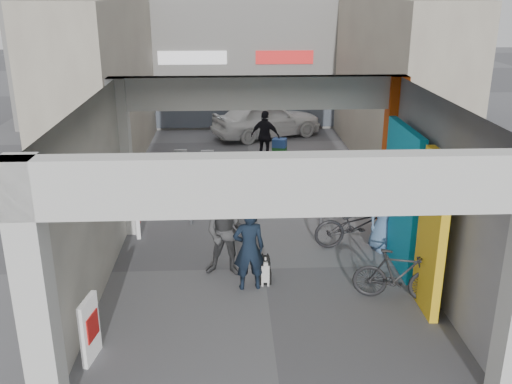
{
  "coord_description": "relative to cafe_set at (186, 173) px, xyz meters",
  "views": [
    {
      "loc": [
        -0.64,
        -10.14,
        5.23
      ],
      "look_at": [
        -0.11,
        1.0,
        1.27
      ],
      "focal_mm": 40.0,
      "sensor_mm": 36.0,
      "label": 1
    }
  ],
  "objects": [
    {
      "name": "ground",
      "position": [
        1.89,
        -5.36,
        -0.31
      ],
      "size": [
        90.0,
        90.0,
        0.0
      ],
      "primitive_type": "plane",
      "color": "#5D5E63",
      "rests_on": "ground"
    },
    {
      "name": "arcade_canopy",
      "position": [
        2.43,
        -6.18,
        1.99
      ],
      "size": [
        6.4,
        6.45,
        6.4
      ],
      "color": "beige",
      "rests_on": "ground"
    },
    {
      "name": "far_building",
      "position": [
        1.89,
        8.63,
        3.68
      ],
      "size": [
        18.0,
        4.08,
        8.0
      ],
      "color": "silver",
      "rests_on": "ground"
    },
    {
      "name": "plaza_bldg_left",
      "position": [
        -2.61,
        2.14,
        2.19
      ],
      "size": [
        2.0,
        9.0,
        5.0
      ],
      "primitive_type": "cube",
      "color": "#AAA48D",
      "rests_on": "ground"
    },
    {
      "name": "plaza_bldg_right",
      "position": [
        6.39,
        2.14,
        2.19
      ],
      "size": [
        2.0,
        9.0,
        5.0
      ],
      "primitive_type": "cube",
      "color": "#AAA48D",
      "rests_on": "ground"
    },
    {
      "name": "bollard_left",
      "position": [
        0.31,
        -3.0,
        0.13
      ],
      "size": [
        0.09,
        0.09,
        0.88
      ],
      "primitive_type": "cylinder",
      "color": "gray",
      "rests_on": "ground"
    },
    {
      "name": "bollard_center",
      "position": [
        1.8,
        -2.87,
        0.15
      ],
      "size": [
        0.09,
        0.09,
        0.91
      ],
      "primitive_type": "cylinder",
      "color": "gray",
      "rests_on": "ground"
    },
    {
      "name": "bollard_right",
      "position": [
        3.37,
        -3.16,
        0.14
      ],
      "size": [
        0.09,
        0.09,
        0.89
      ],
      "primitive_type": "cylinder",
      "color": "gray",
      "rests_on": "ground"
    },
    {
      "name": "advert_board_near",
      "position": [
        -0.86,
        -8.15,
        0.2
      ],
      "size": [
        0.18,
        0.56,
        1.0
      ],
      "rotation": [
        0.0,
        0.0,
        -0.18
      ],
      "color": "silver",
      "rests_on": "ground"
    },
    {
      "name": "advert_board_far",
      "position": [
        -0.86,
        -3.55,
        0.2
      ],
      "size": [
        0.21,
        0.55,
        1.0
      ],
      "rotation": [
        0.0,
        0.0,
        0.24
      ],
      "color": "silver",
      "rests_on": "ground"
    },
    {
      "name": "cafe_set",
      "position": [
        0.0,
        0.0,
        0.0
      ],
      "size": [
        1.44,
        1.17,
        0.87
      ],
      "rotation": [
        0.0,
        0.0,
        0.33
      ],
      "color": "#B5B5BA",
      "rests_on": "ground"
    },
    {
      "name": "produce_stand",
      "position": [
        -0.32,
        0.52,
        -0.03
      ],
      "size": [
        1.06,
        0.58,
        0.7
      ],
      "rotation": [
        0.0,
        0.0,
        0.11
      ],
      "color": "black",
      "rests_on": "ground"
    },
    {
      "name": "crate_stack",
      "position": [
        2.91,
        2.86,
        -0.03
      ],
      "size": [
        0.53,
        0.46,
        0.56
      ],
      "rotation": [
        0.0,
        0.0,
        -0.27
      ],
      "color": "#175021",
      "rests_on": "ground"
    },
    {
      "name": "border_collie",
      "position": [
        1.87,
        -5.95,
        -0.05
      ],
      "size": [
        0.24,
        0.46,
        0.64
      ],
      "rotation": [
        0.0,
        0.0,
        0.01
      ],
      "color": "black",
      "rests_on": "ground"
    },
    {
      "name": "man_with_dog",
      "position": [
        1.57,
        -6.12,
        0.49
      ],
      "size": [
        0.63,
        0.46,
        1.61
      ],
      "primitive_type": "imported",
      "rotation": [
        0.0,
        0.0,
        3.27
      ],
      "color": "black",
      "rests_on": "ground"
    },
    {
      "name": "man_back_turned",
      "position": [
        1.16,
        -5.55,
        0.56
      ],
      "size": [
        0.95,
        0.79,
        1.74
      ],
      "primitive_type": "imported",
      "rotation": [
        0.0,
        0.0,
        -0.17
      ],
      "color": "#393A3C",
      "rests_on": "ground"
    },
    {
      "name": "man_elderly",
      "position": [
        4.49,
        -4.55,
        0.51
      ],
      "size": [
        0.94,
        0.78,
        1.64
      ],
      "primitive_type": "imported",
      "rotation": [
        0.0,
        0.0,
        0.37
      ],
      "color": "#4E7099",
      "rests_on": "ground"
    },
    {
      "name": "man_crates",
      "position": [
        2.39,
        2.22,
        0.51
      ],
      "size": [
        1.04,
        0.74,
        1.63
      ],
      "primitive_type": "imported",
      "rotation": [
        0.0,
        0.0,
        2.75
      ],
      "color": "black",
      "rests_on": "ground"
    },
    {
      "name": "bicycle_front",
      "position": [
        3.96,
        -4.4,
        0.19
      ],
      "size": [
        1.95,
        0.83,
        1.0
      ],
      "primitive_type": "imported",
      "rotation": [
        0.0,
        0.0,
        1.66
      ],
      "color": "black",
      "rests_on": "ground"
    },
    {
      "name": "bicycle_rear",
      "position": [
        4.19,
        -6.66,
        0.17
      ],
      "size": [
        1.66,
        0.85,
        0.96
      ],
      "primitive_type": "imported",
      "rotation": [
        0.0,
        0.0,
        1.31
      ],
      "color": "black",
      "rests_on": "ground"
    },
    {
      "name": "white_van",
      "position": [
        2.64,
        5.38,
        0.38
      ],
      "size": [
        4.39,
        3.09,
        1.39
      ],
      "primitive_type": "imported",
      "rotation": [
        0.0,
        0.0,
        1.97
      ],
      "color": "white",
      "rests_on": "ground"
    }
  ]
}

